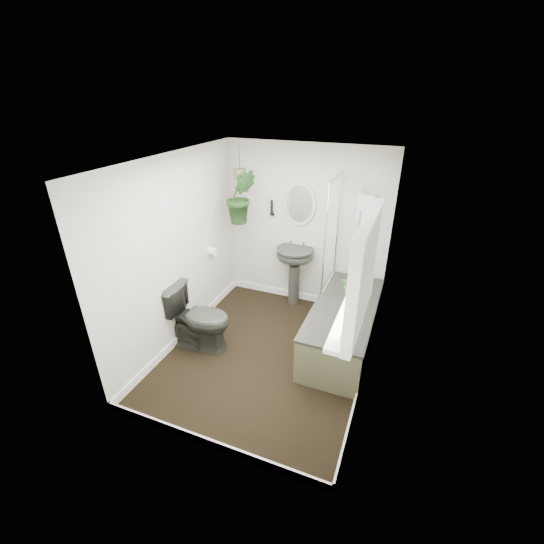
% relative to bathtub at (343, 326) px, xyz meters
% --- Properties ---
extents(floor, '(2.30, 2.80, 0.02)m').
position_rel_bathtub_xyz_m(floor, '(-0.80, -0.50, -0.30)').
color(floor, black).
rests_on(floor, ground).
extents(ceiling, '(2.30, 2.80, 0.02)m').
position_rel_bathtub_xyz_m(ceiling, '(-0.80, -0.50, 2.02)').
color(ceiling, white).
rests_on(ceiling, ground).
extents(wall_back, '(2.30, 0.02, 2.30)m').
position_rel_bathtub_xyz_m(wall_back, '(-0.80, 0.91, 0.86)').
color(wall_back, silver).
rests_on(wall_back, ground).
extents(wall_front, '(2.30, 0.02, 2.30)m').
position_rel_bathtub_xyz_m(wall_front, '(-0.80, -1.91, 0.86)').
color(wall_front, silver).
rests_on(wall_front, ground).
extents(wall_left, '(0.02, 2.80, 2.30)m').
position_rel_bathtub_xyz_m(wall_left, '(-1.96, -0.50, 0.86)').
color(wall_left, silver).
rests_on(wall_left, ground).
extents(wall_right, '(0.02, 2.80, 2.30)m').
position_rel_bathtub_xyz_m(wall_right, '(0.36, -0.50, 0.86)').
color(wall_right, silver).
rests_on(wall_right, ground).
extents(skirting, '(2.30, 2.80, 0.10)m').
position_rel_bathtub_xyz_m(skirting, '(-0.80, -0.50, -0.24)').
color(skirting, white).
rests_on(skirting, floor).
extents(bathtub, '(0.72, 1.72, 0.58)m').
position_rel_bathtub_xyz_m(bathtub, '(0.00, 0.00, 0.00)').
color(bathtub, '#282A24').
rests_on(bathtub, floor).
extents(bath_screen, '(0.04, 0.72, 1.40)m').
position_rel_bathtub_xyz_m(bath_screen, '(-0.33, 0.49, 0.99)').
color(bath_screen, silver).
rests_on(bath_screen, bathtub).
extents(shower_box, '(0.20, 0.10, 0.35)m').
position_rel_bathtub_xyz_m(shower_box, '(0.00, 0.84, 1.26)').
color(shower_box, white).
rests_on(shower_box, wall_back).
extents(oval_mirror, '(0.46, 0.03, 0.62)m').
position_rel_bathtub_xyz_m(oval_mirror, '(-0.89, 0.87, 1.21)').
color(oval_mirror, beige).
rests_on(oval_mirror, wall_back).
extents(wall_sconce, '(0.04, 0.04, 0.22)m').
position_rel_bathtub_xyz_m(wall_sconce, '(-1.29, 0.86, 1.11)').
color(wall_sconce, black).
rests_on(wall_sconce, wall_back).
extents(toilet_roll_holder, '(0.11, 0.11, 0.11)m').
position_rel_bathtub_xyz_m(toilet_roll_holder, '(-1.90, 0.20, 0.61)').
color(toilet_roll_holder, white).
rests_on(toilet_roll_holder, wall_left).
extents(window_recess, '(0.08, 1.00, 0.90)m').
position_rel_bathtub_xyz_m(window_recess, '(0.29, -1.20, 1.36)').
color(window_recess, white).
rests_on(window_recess, wall_right).
extents(window_sill, '(0.18, 1.00, 0.04)m').
position_rel_bathtub_xyz_m(window_sill, '(0.22, -1.20, 0.94)').
color(window_sill, white).
rests_on(window_sill, wall_right).
extents(window_blinds, '(0.01, 0.86, 0.76)m').
position_rel_bathtub_xyz_m(window_blinds, '(0.24, -1.20, 1.36)').
color(window_blinds, white).
rests_on(window_blinds, wall_right).
extents(toilet, '(0.84, 0.52, 0.82)m').
position_rel_bathtub_xyz_m(toilet, '(-1.65, -0.65, 0.12)').
color(toilet, '#282A24').
rests_on(toilet, floor).
extents(pedestal_sink, '(0.59, 0.53, 0.89)m').
position_rel_bathtub_xyz_m(pedestal_sink, '(-0.89, 0.74, 0.16)').
color(pedestal_sink, '#282A24').
rests_on(pedestal_sink, floor).
extents(sill_plant, '(0.23, 0.22, 0.21)m').
position_rel_bathtub_xyz_m(sill_plant, '(0.18, -0.90, 1.07)').
color(sill_plant, black).
rests_on(sill_plant, window_sill).
extents(hanging_plant, '(0.50, 0.47, 0.72)m').
position_rel_bathtub_xyz_m(hanging_plant, '(-1.56, 0.45, 1.34)').
color(hanging_plant, black).
rests_on(hanging_plant, ceiling).
extents(soap_bottle, '(0.10, 0.10, 0.19)m').
position_rel_bathtub_xyz_m(soap_bottle, '(0.15, -0.49, 0.38)').
color(soap_bottle, black).
rests_on(soap_bottle, bathtub).
extents(hanging_pot, '(0.16, 0.16, 0.12)m').
position_rel_bathtub_xyz_m(hanging_pot, '(-1.56, 0.45, 1.64)').
color(hanging_pot, brown).
rests_on(hanging_pot, ceiling).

